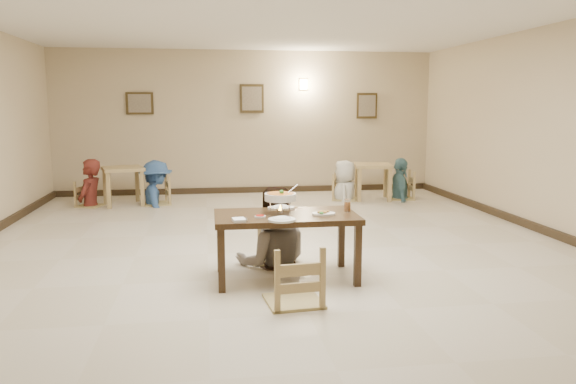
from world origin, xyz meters
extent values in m
plane|color=beige|center=(0.00, 0.00, 0.00)|extent=(10.00, 10.00, 0.00)
plane|color=silver|center=(0.00, 0.00, 3.00)|extent=(10.00, 10.00, 0.00)
plane|color=#C8B390|center=(0.00, 5.00, 1.50)|extent=(10.00, 0.00, 10.00)
plane|color=#C8B390|center=(0.00, -5.00, 1.50)|extent=(10.00, 0.00, 10.00)
plane|color=#C8B390|center=(4.00, 0.00, 1.50)|extent=(0.00, 10.00, 10.00)
cube|color=black|center=(0.00, 4.97, 0.06)|extent=(8.00, 0.06, 0.12)
cube|color=black|center=(3.97, 0.00, 0.06)|extent=(0.06, 10.00, 0.12)
cube|color=#362914|center=(-2.20, 4.96, 1.90)|extent=(0.55, 0.03, 0.45)
cube|color=gray|center=(-2.20, 4.94, 1.90)|extent=(0.45, 0.01, 0.37)
cube|color=#362914|center=(0.10, 4.96, 2.00)|extent=(0.50, 0.03, 0.60)
cube|color=gray|center=(0.10, 4.94, 2.00)|extent=(0.41, 0.01, 0.49)
cube|color=#362914|center=(2.60, 4.96, 1.85)|extent=(0.45, 0.03, 0.55)
cube|color=gray|center=(2.60, 4.94, 1.85)|extent=(0.37, 0.01, 0.45)
cube|color=#FFD88C|center=(1.20, 4.96, 2.30)|extent=(0.16, 0.05, 0.22)
cube|color=#362311|center=(-0.05, -1.15, 0.68)|extent=(1.52, 0.86, 0.06)
cube|color=#362311|center=(-0.75, -1.51, 0.33)|extent=(0.07, 0.07, 0.65)
cube|color=#362311|center=(0.64, -1.52, 0.33)|extent=(0.07, 0.07, 0.65)
cube|color=#362311|center=(-0.75, -0.77, 0.33)|extent=(0.07, 0.07, 0.65)
cube|color=#362311|center=(0.65, -0.79, 0.33)|extent=(0.07, 0.07, 0.65)
cube|color=tan|center=(-0.12, -0.49, 0.41)|extent=(0.42, 0.42, 0.05)
cube|color=tan|center=(-0.09, -1.91, 0.50)|extent=(0.51, 0.51, 0.06)
imported|color=gray|center=(-0.12, -0.57, 0.92)|extent=(0.93, 0.74, 1.85)
torus|color=silver|center=(-0.11, -1.11, 0.85)|extent=(0.26, 0.26, 0.01)
cylinder|color=silver|center=(-0.11, -1.11, 0.73)|extent=(0.07, 0.07, 0.04)
cone|color=#FFA526|center=(-0.11, -1.11, 0.78)|extent=(0.04, 0.04, 0.06)
cylinder|color=white|center=(-0.11, -1.11, 0.89)|extent=(0.34, 0.34, 0.08)
cylinder|color=#AE5310|center=(-0.11, -1.11, 0.92)|extent=(0.29, 0.29, 0.02)
sphere|color=#2D7223|center=(-0.09, -1.12, 0.94)|extent=(0.05, 0.05, 0.05)
cylinder|color=silver|center=(0.03, -1.04, 0.96)|extent=(0.16, 0.10, 0.11)
cylinder|color=silver|center=(0.00, -1.05, 0.78)|extent=(0.01, 0.01, 0.15)
cylinder|color=silver|center=(-0.21, -1.05, 0.78)|extent=(0.01, 0.01, 0.15)
cylinder|color=silver|center=(-0.11, -1.23, 0.78)|extent=(0.01, 0.01, 0.15)
cylinder|color=white|center=(-0.06, -0.84, 0.72)|extent=(0.30, 0.30, 0.02)
ellipsoid|color=white|center=(-0.06, -0.84, 0.73)|extent=(0.20, 0.17, 0.07)
cylinder|color=white|center=(-0.14, -1.49, 0.72)|extent=(0.28, 0.28, 0.02)
ellipsoid|color=white|center=(-0.14, -1.49, 0.73)|extent=(0.18, 0.15, 0.06)
cylinder|color=white|center=(0.34, -1.24, 0.72)|extent=(0.25, 0.25, 0.02)
sphere|color=#2D7223|center=(0.30, -1.31, 0.74)|extent=(0.04, 0.04, 0.04)
cylinder|color=white|center=(-0.34, -1.29, 0.72)|extent=(0.12, 0.12, 0.02)
cylinder|color=#960802|center=(-0.34, -1.29, 0.73)|extent=(0.09, 0.09, 0.01)
cube|color=white|center=(-0.57, -1.46, 0.73)|extent=(0.14, 0.17, 0.03)
cube|color=silver|center=(-0.52, -1.38, 0.72)|extent=(0.02, 0.17, 0.01)
cube|color=silver|center=(-0.49, -1.38, 0.72)|extent=(0.02, 0.17, 0.01)
cylinder|color=white|center=(0.63, -1.10, 0.78)|extent=(0.07, 0.07, 0.14)
cylinder|color=orange|center=(0.63, -1.10, 0.77)|extent=(0.06, 0.06, 0.10)
cube|color=tan|center=(-2.43, 3.80, 0.69)|extent=(0.88, 0.88, 0.06)
cube|color=tan|center=(-2.64, 3.43, 0.33)|extent=(0.07, 0.07, 0.66)
cube|color=tan|center=(-2.06, 3.59, 0.33)|extent=(0.07, 0.07, 0.66)
cube|color=tan|center=(-2.80, 4.00, 0.33)|extent=(0.07, 0.07, 0.66)
cube|color=tan|center=(-2.22, 4.16, 0.33)|extent=(0.07, 0.07, 0.66)
cube|color=tan|center=(2.40, 3.73, 0.68)|extent=(0.83, 0.83, 0.06)
cube|color=tan|center=(2.05, 3.50, 0.32)|extent=(0.07, 0.07, 0.65)
cube|color=tan|center=(2.63, 3.39, 0.32)|extent=(0.07, 0.07, 0.65)
cube|color=tan|center=(2.16, 4.08, 0.32)|extent=(0.07, 0.07, 0.65)
cube|color=tan|center=(2.74, 3.97, 0.32)|extent=(0.07, 0.07, 0.65)
cube|color=tan|center=(-3.03, 3.73, 0.41)|extent=(0.42, 0.42, 0.05)
cube|color=tan|center=(-1.83, 3.77, 0.47)|extent=(0.48, 0.48, 0.05)
cube|color=tan|center=(1.83, 3.77, 0.45)|extent=(0.46, 0.46, 0.05)
cube|color=tan|center=(2.96, 3.71, 0.49)|extent=(0.50, 0.50, 0.05)
imported|color=#5D201A|center=(-3.03, 3.73, 0.88)|extent=(0.58, 0.73, 1.77)
imported|color=#34588E|center=(-1.83, 3.77, 0.84)|extent=(0.88, 1.21, 1.68)
imported|color=silver|center=(1.83, 3.77, 0.79)|extent=(0.69, 0.88, 1.57)
imported|color=slate|center=(2.96, 3.71, 0.82)|extent=(0.57, 1.02, 1.65)
camera|label=1|loc=(-0.88, -6.96, 1.86)|focal=35.00mm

